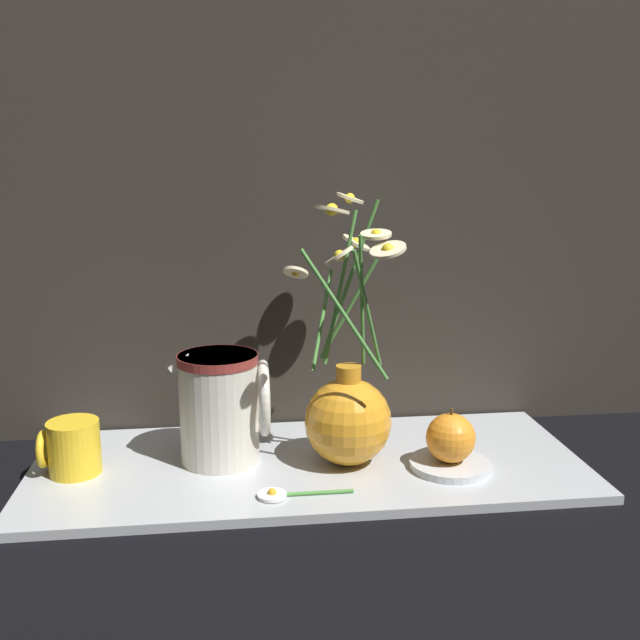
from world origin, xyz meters
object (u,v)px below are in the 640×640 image
(ceramic_pitcher, at_px, (222,403))
(vase_with_flowers, at_px, (348,411))
(yellow_mug, at_px, (71,449))
(orange_fruit, at_px, (451,438))

(ceramic_pitcher, bearing_deg, vase_with_flowers, -9.78)
(yellow_mug, bearing_deg, vase_with_flowers, -1.03)
(orange_fruit, bearing_deg, vase_with_flowers, 164.51)
(vase_with_flowers, xyz_separation_m, orange_fruit, (0.13, -0.04, -0.03))
(orange_fruit, bearing_deg, ceramic_pitcher, 167.68)
(ceramic_pitcher, distance_m, orange_fruit, 0.31)
(yellow_mug, distance_m, orange_fruit, 0.49)
(vase_with_flowers, relative_size, yellow_mug, 4.67)
(vase_with_flowers, height_order, ceramic_pitcher, vase_with_flowers)
(ceramic_pitcher, relative_size, orange_fruit, 2.17)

